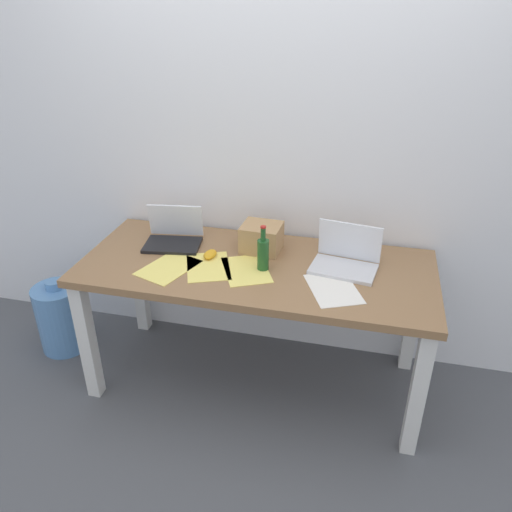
{
  "coord_description": "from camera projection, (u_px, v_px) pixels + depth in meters",
  "views": [
    {
      "loc": [
        0.52,
        -2.15,
        1.99
      ],
      "look_at": [
        0.0,
        0.0,
        0.8
      ],
      "focal_mm": 35.3,
      "sensor_mm": 36.0,
      "label": 1
    }
  ],
  "objects": [
    {
      "name": "water_cooler_jug",
      "position": [
        61.0,
        317.0,
        3.06
      ],
      "size": [
        0.28,
        0.28,
        0.47
      ],
      "color": "#598CC6",
      "rests_on": "ground"
    },
    {
      "name": "cardboard_box",
      "position": [
        262.0,
        238.0,
        2.65
      ],
      "size": [
        0.21,
        0.19,
        0.15
      ],
      "primitive_type": "cube",
      "rotation": [
        0.0,
        0.0,
        -0.06
      ],
      "color": "tan",
      "rests_on": "desk"
    },
    {
      "name": "laptop_left",
      "position": [
        174.0,
        236.0,
        2.73
      ],
      "size": [
        0.32,
        0.26,
        0.2
      ],
      "color": "black",
      "rests_on": "desk"
    },
    {
      "name": "desk",
      "position": [
        256.0,
        281.0,
        2.58
      ],
      "size": [
        1.78,
        0.75,
        0.75
      ],
      "color": "olive",
      "rests_on": "ground"
    },
    {
      "name": "beer_bottle",
      "position": [
        263.0,
        253.0,
        2.46
      ],
      "size": [
        0.06,
        0.06,
        0.23
      ],
      "color": "#1E5123",
      "rests_on": "desk"
    },
    {
      "name": "paper_sheet_front_left",
      "position": [
        168.0,
        268.0,
        2.51
      ],
      "size": [
        0.3,
        0.35,
        0.0
      ],
      "primitive_type": "cube",
      "rotation": [
        0.0,
        0.0,
        -0.34
      ],
      "color": "#F4E06B",
      "rests_on": "desk"
    },
    {
      "name": "paper_sheet_center",
      "position": [
        246.0,
        270.0,
        2.49
      ],
      "size": [
        0.32,
        0.36,
        0.0
      ],
      "primitive_type": "cube",
      "rotation": [
        0.0,
        0.0,
        0.45
      ],
      "color": "#F4E06B",
      "rests_on": "desk"
    },
    {
      "name": "computer_mouse",
      "position": [
        210.0,
        254.0,
        2.6
      ],
      "size": [
        0.07,
        0.1,
        0.03
      ],
      "primitive_type": "ellipsoid",
      "rotation": [
        0.0,
        0.0,
        -0.08
      ],
      "color": "gold",
      "rests_on": "desk"
    },
    {
      "name": "back_wall",
      "position": [
        275.0,
        134.0,
        2.65
      ],
      "size": [
        5.2,
        0.08,
        2.6
      ],
      "primitive_type": "cube",
      "color": "white",
      "rests_on": "ground"
    },
    {
      "name": "paper_sheet_front_right",
      "position": [
        333.0,
        289.0,
        2.33
      ],
      "size": [
        0.31,
        0.36,
        0.0
      ],
      "primitive_type": "cube",
      "rotation": [
        0.0,
        0.0,
        0.42
      ],
      "color": "white",
      "rests_on": "desk"
    },
    {
      "name": "ground_plane",
      "position": [
        256.0,
        378.0,
        2.89
      ],
      "size": [
        8.0,
        8.0,
        0.0
      ],
      "primitive_type": "plane",
      "color": "#515459"
    },
    {
      "name": "paper_yellow_folder",
      "position": [
        208.0,
        267.0,
        2.52
      ],
      "size": [
        0.3,
        0.35,
        0.0
      ],
      "primitive_type": "cube",
      "rotation": [
        0.0,
        0.0,
        0.37
      ],
      "color": "#F4E06B",
      "rests_on": "desk"
    },
    {
      "name": "laptop_right",
      "position": [
        345.0,
        259.0,
        2.49
      ],
      "size": [
        0.34,
        0.26,
        0.22
      ],
      "color": "silver",
      "rests_on": "desk"
    }
  ]
}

